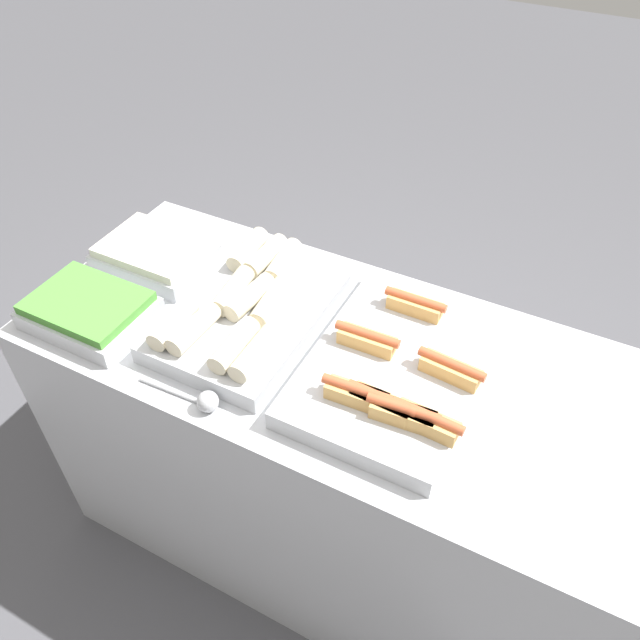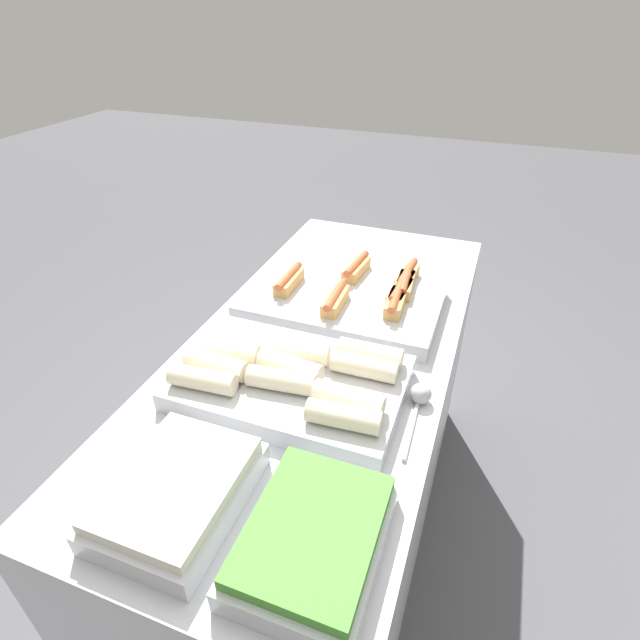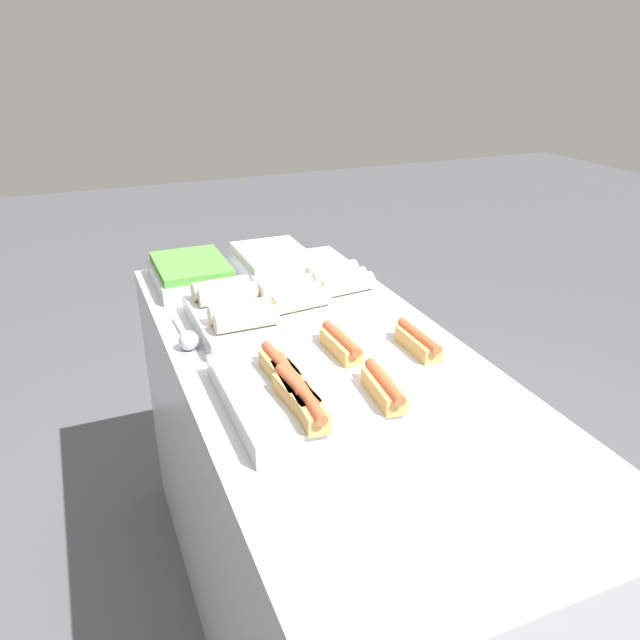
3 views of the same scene
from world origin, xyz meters
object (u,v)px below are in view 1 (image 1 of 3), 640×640
(tray_hotdogs, at_px, (397,366))
(serving_spoon_near, at_px, (203,400))
(tray_wraps, at_px, (249,308))
(tray_side_back, at_px, (155,254))
(tray_side_front, at_px, (89,311))

(tray_hotdogs, bearing_deg, serving_spoon_near, -140.71)
(tray_wraps, height_order, tray_side_back, tray_wraps)
(tray_side_back, height_order, serving_spoon_near, tray_side_back)
(tray_wraps, height_order, tray_side_front, tray_wraps)
(tray_side_back, bearing_deg, serving_spoon_near, -41.03)
(serving_spoon_near, bearing_deg, tray_side_front, 166.61)
(serving_spoon_near, bearing_deg, tray_side_back, 138.97)
(tray_side_front, relative_size, tray_side_back, 1.00)
(tray_side_front, xyz_separation_m, tray_side_back, (0.00, 0.26, 0.00))
(tray_hotdogs, distance_m, tray_wraps, 0.40)
(tray_side_front, bearing_deg, tray_side_back, 90.00)
(tray_hotdogs, height_order, serving_spoon_near, tray_hotdogs)
(tray_hotdogs, xyz_separation_m, serving_spoon_near, (-0.34, -0.28, -0.01))
(tray_hotdogs, height_order, tray_wraps, same)
(serving_spoon_near, bearing_deg, tray_hotdogs, 39.29)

